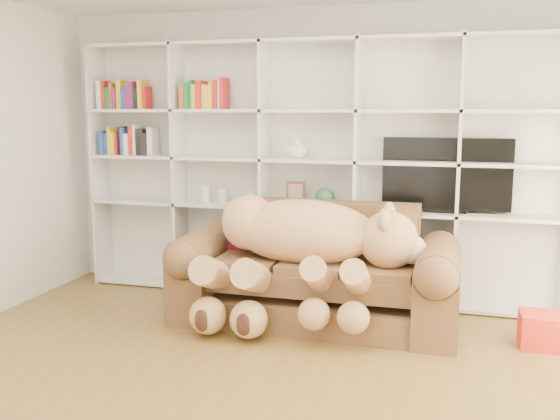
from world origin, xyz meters
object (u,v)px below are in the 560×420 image
(teddy_bear, at_px, (301,246))
(tv, at_px, (446,175))
(sofa, at_px, (316,278))
(gift_box, at_px, (542,330))

(teddy_bear, xyz_separation_m, tv, (1.09, 0.89, 0.51))
(teddy_bear, bearing_deg, tv, 39.44)
(sofa, distance_m, gift_box, 1.78)
(sofa, height_order, tv, tv)
(sofa, height_order, gift_box, sofa)
(gift_box, xyz_separation_m, tv, (-0.76, 0.83, 1.06))
(gift_box, bearing_deg, teddy_bear, -177.85)
(sofa, distance_m, tv, 1.48)
(sofa, relative_size, gift_box, 7.13)
(teddy_bear, relative_size, tv, 1.61)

